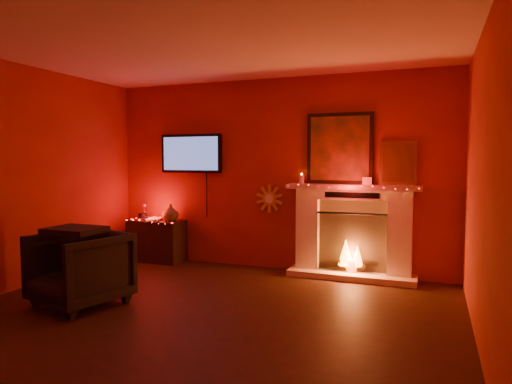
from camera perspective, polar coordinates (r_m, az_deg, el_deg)
room at (r=4.22m, az=-9.02°, el=1.24°), size 5.00×5.00×5.00m
fireplace at (r=6.16m, az=11.92°, el=-3.78°), size 1.72×0.40×2.18m
tv at (r=6.99m, az=-8.10°, el=4.76°), size 1.00×0.07×1.24m
sunburst_clock at (r=6.51m, az=1.69°, el=-0.84°), size 0.40×0.03×0.40m
console_table at (r=7.18m, az=-12.23°, el=-5.65°), size 0.83×0.51×0.89m
armchair at (r=5.27m, az=-21.20°, el=-8.94°), size 1.03×1.05×0.79m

